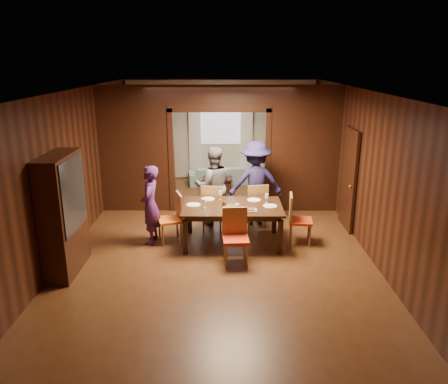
{
  "coord_description": "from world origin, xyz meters",
  "views": [
    {
      "loc": [
        0.13,
        -8.23,
        3.45
      ],
      "look_at": [
        0.11,
        -0.4,
        1.05
      ],
      "focal_mm": 35.0,
      "sensor_mm": 36.0,
      "label": 1
    }
  ],
  "objects_px": {
    "coffee_table": "(218,185)",
    "chair_far_l": "(213,206)",
    "sofa": "(220,175)",
    "hutch": "(63,214)",
    "person_purple": "(150,205)",
    "person_navy": "(256,183)",
    "dining_table": "(232,224)",
    "chair_left": "(170,218)",
    "chair_right": "(301,219)",
    "person_grey": "(213,186)",
    "chair_far_r": "(255,205)",
    "chair_near": "(236,237)"
  },
  "relations": [
    {
      "from": "chair_left",
      "to": "chair_far_l",
      "type": "xyz_separation_m",
      "value": [
        0.82,
        0.77,
        0.0
      ]
    },
    {
      "from": "chair_far_r",
      "to": "hutch",
      "type": "xyz_separation_m",
      "value": [
        -3.3,
        -2.03,
        0.52
      ]
    },
    {
      "from": "chair_left",
      "to": "chair_right",
      "type": "height_order",
      "value": "same"
    },
    {
      "from": "sofa",
      "to": "dining_table",
      "type": "height_order",
      "value": "dining_table"
    },
    {
      "from": "sofa",
      "to": "chair_left",
      "type": "xyz_separation_m",
      "value": [
        -0.92,
        -4.15,
        0.23
      ]
    },
    {
      "from": "person_purple",
      "to": "chair_right",
      "type": "xyz_separation_m",
      "value": [
        2.89,
        -0.0,
        -0.28
      ]
    },
    {
      "from": "person_purple",
      "to": "person_navy",
      "type": "relative_size",
      "value": 0.85
    },
    {
      "from": "person_grey",
      "to": "chair_left",
      "type": "distance_m",
      "value": 1.37
    },
    {
      "from": "person_navy",
      "to": "sofa",
      "type": "bearing_deg",
      "value": -82.79
    },
    {
      "from": "hutch",
      "to": "person_purple",
      "type": "bearing_deg",
      "value": 43.4
    },
    {
      "from": "person_grey",
      "to": "chair_far_r",
      "type": "xyz_separation_m",
      "value": [
        0.89,
        -0.2,
        -0.36
      ]
    },
    {
      "from": "chair_far_r",
      "to": "chair_right",
      "type": "bearing_deg",
      "value": 122.57
    },
    {
      "from": "hutch",
      "to": "person_grey",
      "type": "bearing_deg",
      "value": 42.79
    },
    {
      "from": "person_purple",
      "to": "chair_far_r",
      "type": "relative_size",
      "value": 1.59
    },
    {
      "from": "coffee_table",
      "to": "chair_far_l",
      "type": "distance_m",
      "value": 2.56
    },
    {
      "from": "sofa",
      "to": "chair_far_r",
      "type": "height_order",
      "value": "chair_far_r"
    },
    {
      "from": "chair_left",
      "to": "hutch",
      "type": "bearing_deg",
      "value": -71.0
    },
    {
      "from": "person_grey",
      "to": "person_purple",
      "type": "bearing_deg",
      "value": 33.6
    },
    {
      "from": "dining_table",
      "to": "chair_far_r",
      "type": "xyz_separation_m",
      "value": [
        0.5,
        0.87,
        0.1
      ]
    },
    {
      "from": "sofa",
      "to": "chair_right",
      "type": "distance_m",
      "value": 4.5
    },
    {
      "from": "person_navy",
      "to": "chair_near",
      "type": "height_order",
      "value": "person_navy"
    },
    {
      "from": "chair_near",
      "to": "hutch",
      "type": "distance_m",
      "value": 2.9
    },
    {
      "from": "dining_table",
      "to": "chair_near",
      "type": "relative_size",
      "value": 1.95
    },
    {
      "from": "person_purple",
      "to": "sofa",
      "type": "height_order",
      "value": "person_purple"
    },
    {
      "from": "person_purple",
      "to": "chair_far_l",
      "type": "bearing_deg",
      "value": 127.44
    },
    {
      "from": "chair_far_r",
      "to": "coffee_table",
      "type": "bearing_deg",
      "value": -81.99
    },
    {
      "from": "person_grey",
      "to": "hutch",
      "type": "relative_size",
      "value": 0.85
    },
    {
      "from": "coffee_table",
      "to": "person_navy",
      "type": "bearing_deg",
      "value": -69.52
    },
    {
      "from": "chair_near",
      "to": "person_navy",
      "type": "bearing_deg",
      "value": 72.93
    },
    {
      "from": "person_purple",
      "to": "hutch",
      "type": "relative_size",
      "value": 0.77
    },
    {
      "from": "person_grey",
      "to": "chair_right",
      "type": "bearing_deg",
      "value": 139.39
    },
    {
      "from": "chair_left",
      "to": "chair_right",
      "type": "distance_m",
      "value": 2.53
    },
    {
      "from": "sofa",
      "to": "hutch",
      "type": "distance_m",
      "value": 5.95
    },
    {
      "from": "sofa",
      "to": "coffee_table",
      "type": "height_order",
      "value": "sofa"
    },
    {
      "from": "sofa",
      "to": "chair_left",
      "type": "height_order",
      "value": "chair_left"
    },
    {
      "from": "person_purple",
      "to": "dining_table",
      "type": "height_order",
      "value": "person_purple"
    },
    {
      "from": "person_purple",
      "to": "person_grey",
      "type": "bearing_deg",
      "value": 135.46
    },
    {
      "from": "coffee_table",
      "to": "chair_right",
      "type": "height_order",
      "value": "chair_right"
    },
    {
      "from": "hutch",
      "to": "dining_table",
      "type": "bearing_deg",
      "value": 22.45
    },
    {
      "from": "chair_left",
      "to": "sofa",
      "type": "bearing_deg",
      "value": 149.45
    },
    {
      "from": "dining_table",
      "to": "chair_near",
      "type": "xyz_separation_m",
      "value": [
        0.04,
        -0.9,
        0.1
      ]
    },
    {
      "from": "sofa",
      "to": "hutch",
      "type": "xyz_separation_m",
      "value": [
        -2.51,
        -5.35,
        0.74
      ]
    },
    {
      "from": "chair_near",
      "to": "dining_table",
      "type": "bearing_deg",
      "value": 89.05
    },
    {
      "from": "person_grey",
      "to": "chair_far_r",
      "type": "distance_m",
      "value": 0.98
    },
    {
      "from": "person_purple",
      "to": "coffee_table",
      "type": "xyz_separation_m",
      "value": [
        1.23,
        3.35,
        -0.57
      ]
    },
    {
      "from": "dining_table",
      "to": "coffee_table",
      "type": "bearing_deg",
      "value": 95.86
    },
    {
      "from": "chair_right",
      "to": "chair_near",
      "type": "distance_m",
      "value": 1.56
    },
    {
      "from": "dining_table",
      "to": "coffee_table",
      "type": "distance_m",
      "value": 3.37
    },
    {
      "from": "person_grey",
      "to": "coffee_table",
      "type": "height_order",
      "value": "person_grey"
    },
    {
      "from": "chair_far_l",
      "to": "person_navy",
      "type": "bearing_deg",
      "value": -156.02
    }
  ]
}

